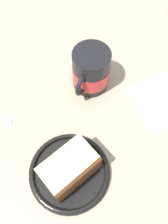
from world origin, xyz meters
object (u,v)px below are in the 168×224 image
teaspoon (1,118)px  folded_napkin (163,100)px  cake_slice (69,169)px  small_plate (69,172)px  tea_mug (91,71)px

teaspoon → folded_napkin: (4.03, -37.64, -0.05)cm
folded_napkin → cake_slice: bearing=127.9°
teaspoon → folded_napkin: bearing=-83.9°
small_plate → folded_napkin: bearing=-52.7°
cake_slice → small_plate: bearing=39.8°
tea_mug → folded_napkin: tea_mug is taller
folded_napkin → teaspoon: bearing=96.1°
small_plate → cake_slice: (-0.21, -0.18, 3.61)cm
cake_slice → teaspoon: bearing=51.0°
cake_slice → tea_mug: bearing=-11.7°
teaspoon → folded_napkin: size_ratio=0.74×
folded_napkin → tea_mug: bearing=73.1°
cake_slice → tea_mug: size_ratio=1.12×
cake_slice → folded_napkin: size_ratio=0.91×
small_plate → teaspoon: bearing=51.2°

